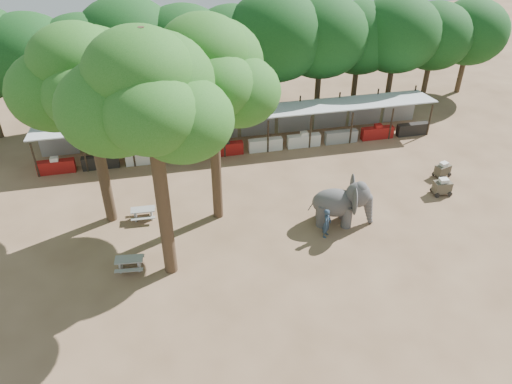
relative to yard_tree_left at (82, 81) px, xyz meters
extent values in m
plane|color=brown|center=(9.13, -7.19, -8.20)|extent=(100.00, 100.00, 0.00)
cube|color=#ACB0B3|center=(9.13, 6.81, -5.70)|extent=(28.00, 2.99, 0.39)
cylinder|color=#2D2319|center=(-3.47, 5.46, -7.00)|extent=(0.12, 0.12, 2.40)
cylinder|color=#2D2319|center=(-3.47, 8.16, -6.80)|extent=(0.12, 0.12, 2.80)
cube|color=maroon|center=(-3.47, 5.71, -7.75)|extent=(2.38, 0.50, 0.90)
cube|color=gray|center=(-3.47, 8.11, -7.20)|extent=(2.52, 0.12, 2.00)
cylinder|color=#2D2319|center=(-0.67, 5.46, -7.00)|extent=(0.12, 0.12, 2.40)
cylinder|color=#2D2319|center=(-0.67, 8.16, -6.80)|extent=(0.12, 0.12, 2.80)
cube|color=black|center=(-0.67, 5.71, -7.75)|extent=(2.38, 0.50, 0.90)
cube|color=gray|center=(-0.67, 8.11, -7.20)|extent=(2.52, 0.12, 2.00)
cylinder|color=#2D2319|center=(2.13, 5.46, -7.00)|extent=(0.12, 0.12, 2.40)
cylinder|color=#2D2319|center=(2.13, 8.16, -6.80)|extent=(0.12, 0.12, 2.80)
cube|color=silver|center=(2.13, 5.71, -7.75)|extent=(2.38, 0.50, 0.90)
cube|color=gray|center=(2.13, 8.11, -7.20)|extent=(2.52, 0.12, 2.00)
cylinder|color=#2D2319|center=(4.93, 5.46, -7.00)|extent=(0.12, 0.12, 2.40)
cylinder|color=#2D2319|center=(4.93, 8.16, -6.80)|extent=(0.12, 0.12, 2.80)
cube|color=black|center=(4.93, 5.71, -7.75)|extent=(2.38, 0.50, 0.90)
cube|color=gray|center=(4.93, 8.11, -7.20)|extent=(2.52, 0.12, 2.00)
cylinder|color=#2D2319|center=(7.73, 5.46, -7.00)|extent=(0.12, 0.12, 2.40)
cylinder|color=#2D2319|center=(7.73, 8.16, -6.80)|extent=(0.12, 0.12, 2.80)
cube|color=maroon|center=(7.73, 5.71, -7.75)|extent=(2.38, 0.50, 0.90)
cube|color=gray|center=(7.73, 8.11, -7.20)|extent=(2.52, 0.12, 2.00)
cylinder|color=#2D2319|center=(10.53, 5.46, -7.00)|extent=(0.12, 0.12, 2.40)
cylinder|color=#2D2319|center=(10.53, 8.16, -6.80)|extent=(0.12, 0.12, 2.80)
cube|color=silver|center=(10.53, 5.71, -7.75)|extent=(2.38, 0.50, 0.90)
cube|color=gray|center=(10.53, 8.11, -7.20)|extent=(2.52, 0.12, 2.00)
cylinder|color=#2D2319|center=(13.33, 5.46, -7.00)|extent=(0.12, 0.12, 2.40)
cylinder|color=#2D2319|center=(13.33, 8.16, -6.80)|extent=(0.12, 0.12, 2.80)
cube|color=silver|center=(13.33, 5.71, -7.75)|extent=(2.38, 0.50, 0.90)
cube|color=gray|center=(13.33, 8.11, -7.20)|extent=(2.52, 0.12, 2.00)
cylinder|color=#2D2319|center=(16.13, 5.46, -7.00)|extent=(0.12, 0.12, 2.40)
cylinder|color=#2D2319|center=(16.13, 8.16, -6.80)|extent=(0.12, 0.12, 2.80)
cube|color=gray|center=(16.13, 5.71, -7.75)|extent=(2.38, 0.50, 0.90)
cube|color=gray|center=(16.13, 8.11, -7.20)|extent=(2.52, 0.12, 2.00)
cylinder|color=#2D2319|center=(18.93, 5.46, -7.00)|extent=(0.12, 0.12, 2.40)
cylinder|color=#2D2319|center=(18.93, 8.16, -6.80)|extent=(0.12, 0.12, 2.80)
cube|color=maroon|center=(18.93, 5.71, -7.75)|extent=(2.38, 0.50, 0.90)
cube|color=gray|center=(18.93, 8.11, -7.20)|extent=(2.52, 0.12, 2.00)
cylinder|color=#2D2319|center=(21.73, 5.46, -7.00)|extent=(0.12, 0.12, 2.40)
cylinder|color=#2D2319|center=(21.73, 8.16, -6.80)|extent=(0.12, 0.12, 2.80)
cube|color=black|center=(21.73, 5.71, -7.75)|extent=(2.38, 0.50, 0.90)
cube|color=gray|center=(21.73, 8.11, -7.20)|extent=(2.52, 0.12, 2.00)
cylinder|color=#332316|center=(0.13, -0.19, -3.60)|extent=(0.60, 0.60, 9.20)
cone|color=#332316|center=(0.13, -0.19, 1.00)|extent=(0.57, 0.57, 2.88)
ellipsoid|color=#185313|center=(-1.27, 0.11, -0.38)|extent=(4.80, 4.80, 3.94)
ellipsoid|color=#185313|center=(1.33, -0.79, -0.78)|extent=(4.20, 4.20, 3.44)
ellipsoid|color=#185313|center=(0.33, 0.91, 0.22)|extent=(5.20, 5.20, 4.26)
ellipsoid|color=#185313|center=(0.13, -1.49, -0.08)|extent=(3.80, 3.80, 3.12)
ellipsoid|color=#185313|center=(-0.17, 0.01, 1.02)|extent=(4.40, 4.40, 3.61)
cylinder|color=#332316|center=(3.13, -5.19, -3.00)|extent=(0.64, 0.64, 10.40)
cone|color=#332316|center=(3.13, -5.19, 2.20)|extent=(0.61, 0.61, 3.25)
ellipsoid|color=#185313|center=(1.73, -4.89, 0.64)|extent=(4.80, 4.80, 3.94)
ellipsoid|color=#185313|center=(4.33, -5.79, 0.24)|extent=(4.20, 4.20, 3.44)
ellipsoid|color=#185313|center=(3.33, -4.09, 1.24)|extent=(5.20, 5.20, 4.26)
ellipsoid|color=#185313|center=(3.13, -6.49, 0.94)|extent=(3.80, 3.80, 3.12)
ellipsoid|color=#185313|center=(2.83, -4.99, 2.04)|extent=(4.40, 4.40, 3.61)
cylinder|color=#332316|center=(6.13, -1.19, -3.40)|extent=(0.56, 0.56, 9.60)
cone|color=#332316|center=(6.13, -1.19, 1.40)|extent=(0.53, 0.53, 3.00)
ellipsoid|color=#185313|center=(4.73, -0.89, -0.04)|extent=(4.80, 4.80, 3.94)
ellipsoid|color=#185313|center=(7.33, -1.79, -0.44)|extent=(4.20, 4.20, 3.44)
ellipsoid|color=#185313|center=(6.33, -0.09, 0.56)|extent=(5.20, 5.20, 4.26)
ellipsoid|color=#185313|center=(6.13, -2.49, 0.26)|extent=(3.80, 3.80, 3.12)
ellipsoid|color=#185313|center=(5.83, -0.99, 1.36)|extent=(4.40, 4.40, 3.61)
cylinder|color=#332316|center=(-7.53, 11.81, -6.33)|extent=(0.44, 0.44, 3.74)
cylinder|color=#332316|center=(-4.20, 11.81, -6.33)|extent=(0.44, 0.44, 3.74)
ellipsoid|color=black|center=(-4.20, 11.81, -2.68)|extent=(6.46, 5.95, 5.61)
cylinder|color=#332316|center=(-0.87, 11.81, -6.33)|extent=(0.44, 0.44, 3.74)
ellipsoid|color=black|center=(-0.87, 11.81, -2.68)|extent=(6.46, 5.95, 5.61)
cylinder|color=#332316|center=(2.47, 11.81, -6.33)|extent=(0.44, 0.44, 3.74)
ellipsoid|color=black|center=(2.47, 11.81, -2.68)|extent=(6.46, 5.95, 5.61)
cylinder|color=#332316|center=(5.80, 11.81, -6.33)|extent=(0.44, 0.44, 3.74)
ellipsoid|color=black|center=(5.80, 11.81, -2.68)|extent=(6.46, 5.95, 5.61)
cylinder|color=#332316|center=(9.13, 11.81, -6.33)|extent=(0.44, 0.44, 3.74)
ellipsoid|color=black|center=(9.13, 11.81, -2.68)|extent=(6.46, 5.95, 5.61)
cylinder|color=#332316|center=(12.47, 11.81, -6.33)|extent=(0.44, 0.44, 3.74)
ellipsoid|color=black|center=(12.47, 11.81, -2.68)|extent=(6.46, 5.95, 5.61)
cylinder|color=#332316|center=(15.80, 11.81, -6.33)|extent=(0.44, 0.44, 3.74)
ellipsoid|color=black|center=(15.80, 11.81, -2.68)|extent=(6.46, 5.95, 5.61)
cylinder|color=#332316|center=(19.13, 11.81, -6.33)|extent=(0.44, 0.44, 3.74)
ellipsoid|color=black|center=(19.13, 11.81, -2.68)|extent=(6.46, 5.95, 5.61)
cylinder|color=#332316|center=(22.47, 11.81, -6.33)|extent=(0.44, 0.44, 3.74)
ellipsoid|color=black|center=(22.47, 11.81, -2.68)|extent=(6.46, 5.95, 5.61)
cylinder|color=#332316|center=(25.80, 11.81, -6.33)|extent=(0.44, 0.44, 3.74)
ellipsoid|color=black|center=(25.80, 11.81, -2.68)|extent=(6.46, 5.95, 5.61)
cylinder|color=#332316|center=(29.13, 11.81, -6.33)|extent=(0.44, 0.44, 3.74)
ellipsoid|color=black|center=(29.13, 11.81, -2.68)|extent=(6.46, 5.95, 5.61)
ellipsoid|color=#403D3D|center=(12.39, -3.16, -6.88)|extent=(2.82, 2.10, 1.63)
cylinder|color=#403D3D|center=(11.62, -3.34, -7.52)|extent=(0.72, 0.72, 1.37)
cylinder|color=#403D3D|center=(11.83, -2.60, -7.52)|extent=(0.72, 0.72, 1.37)
cylinder|color=#403D3D|center=(12.95, -3.72, -7.52)|extent=(0.72, 0.72, 1.37)
cylinder|color=#403D3D|center=(13.16, -2.98, -7.52)|extent=(0.72, 0.72, 1.37)
ellipsoid|color=#403D3D|center=(13.54, -3.49, -6.30)|extent=(1.65, 1.46, 1.51)
ellipsoid|color=#403D3D|center=(13.12, -4.13, -6.27)|extent=(0.56, 1.25, 1.55)
ellipsoid|color=#403D3D|center=(13.52, -2.72, -6.27)|extent=(0.56, 1.25, 1.55)
cone|color=#403D3D|center=(14.25, -3.69, -7.35)|extent=(0.76, 0.76, 1.71)
imported|color=#26384C|center=(11.57, -4.29, -7.33)|extent=(0.72, 0.75, 1.74)
cube|color=gray|center=(1.13, -4.72, -7.54)|extent=(1.43, 0.77, 0.06)
cube|color=gray|center=(0.67, -4.68, -7.88)|extent=(0.15, 0.56, 0.64)
cube|color=gray|center=(1.59, -4.77, -7.88)|extent=(0.15, 0.56, 0.64)
cube|color=gray|center=(1.08, -5.22, -7.82)|extent=(1.39, 0.36, 0.05)
cube|color=gray|center=(1.18, -4.22, -7.82)|extent=(1.39, 0.36, 0.05)
cube|color=gray|center=(1.92, -0.58, -7.56)|extent=(1.36, 0.68, 0.05)
cube|color=gray|center=(1.47, -0.56, -7.89)|extent=(0.11, 0.54, 0.62)
cube|color=gray|center=(2.36, -0.60, -7.89)|extent=(0.11, 0.54, 0.62)
cube|color=gray|center=(1.90, -1.07, -7.83)|extent=(1.34, 0.28, 0.04)
cube|color=gray|center=(1.94, -0.09, -7.83)|extent=(1.34, 0.28, 0.04)
cube|color=#3C352B|center=(19.81, -1.92, -7.69)|extent=(1.06, 0.67, 0.72)
cylinder|color=black|center=(19.38, -2.24, -8.05)|extent=(0.31, 0.08, 0.31)
cylinder|color=black|center=(20.20, -2.28, -8.05)|extent=(0.31, 0.08, 0.31)
cylinder|color=black|center=(19.42, -1.56, -8.05)|extent=(0.31, 0.08, 0.31)
cylinder|color=black|center=(20.24, -1.61, -8.05)|extent=(0.31, 0.08, 0.31)
cube|color=silver|center=(19.81, -1.92, -7.23)|extent=(0.53, 0.44, 0.26)
cube|color=#3C352B|center=(20.90, -0.06, -7.73)|extent=(1.08, 0.83, 0.67)
cylinder|color=black|center=(20.63, -0.47, -8.06)|extent=(0.29, 0.14, 0.29)
cylinder|color=black|center=(21.36, -0.25, -8.06)|extent=(0.29, 0.14, 0.29)
cylinder|color=black|center=(20.45, 0.13, -8.06)|extent=(0.29, 0.14, 0.29)
cylinder|color=black|center=(21.17, 0.35, -8.06)|extent=(0.29, 0.14, 0.29)
cube|color=silver|center=(20.90, -0.06, -7.30)|extent=(0.57, 0.50, 0.24)
camera|label=1|loc=(3.31, -24.24, 9.02)|focal=35.00mm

